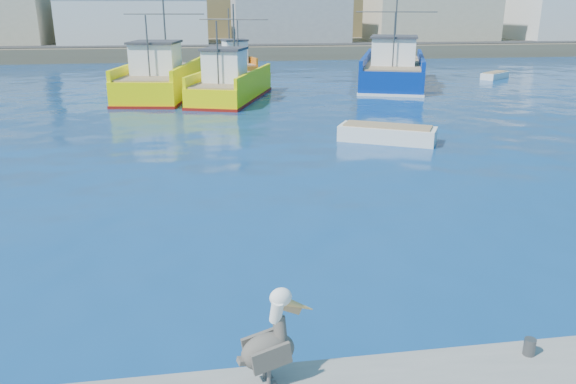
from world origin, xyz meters
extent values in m
plane|color=navy|center=(0.00, 0.00, 0.00)|extent=(260.00, 260.00, 0.00)
cylinder|color=#4C4C4C|center=(3.00, -3.40, 0.65)|extent=(0.20, 0.20, 0.30)
cube|color=brown|center=(0.00, 72.00, 0.80)|extent=(160.00, 30.00, 1.60)
cube|color=brown|center=(0.00, 98.00, 6.00)|extent=(180.00, 40.00, 14.00)
cube|color=#2D2D2D|center=(0.00, 61.00, 1.65)|extent=(150.00, 5.00, 0.10)
cube|color=silver|center=(-10.00, 67.00, 4.35)|extent=(18.00, 11.00, 5.50)
cube|color=gray|center=(10.00, 67.00, 4.85)|extent=(15.00, 10.00, 6.50)
cube|color=tan|center=(30.00, 67.00, 5.35)|extent=(17.00, 9.00, 7.50)
cube|color=silver|center=(50.00, 67.00, 4.60)|extent=(13.00, 10.00, 6.00)
cube|color=#F4E700|center=(-4.88, 31.55, 0.82)|extent=(6.40, 13.14, 1.64)
cube|color=#F4E700|center=(-2.94, 31.20, 1.99)|extent=(2.47, 12.18, 0.70)
cube|color=#F4E700|center=(-6.82, 31.91, 1.99)|extent=(2.47, 12.18, 0.70)
cube|color=maroon|center=(-4.88, 31.55, 0.05)|extent=(6.52, 13.40, 0.25)
cube|color=#8C7251|center=(-4.88, 31.55, 1.69)|extent=(5.97, 12.58, 0.10)
cube|color=white|center=(-5.22, 29.69, 2.74)|extent=(3.46, 3.62, 2.00)
cube|color=#333338|center=(-5.22, 29.69, 3.84)|extent=(3.73, 4.03, 0.15)
cylinder|color=#4C4C4C|center=(-4.65, 32.79, 4.14)|extent=(0.14, 0.14, 5.00)
cylinder|color=#4C4C4C|center=(-5.56, 27.84, 3.64)|extent=(0.12, 0.12, 4.00)
cylinder|color=#4C4C4C|center=(-4.65, 32.79, 5.64)|extent=(5.79, 1.14, 0.08)
cube|color=#F4E700|center=(-0.13, 28.62, 0.66)|extent=(6.56, 10.66, 1.31)
cube|color=#F4E700|center=(1.42, 28.09, 1.66)|extent=(3.40, 9.41, 0.70)
cube|color=#F4E700|center=(-1.68, 29.15, 1.66)|extent=(3.40, 9.41, 0.70)
cube|color=maroon|center=(-0.13, 28.62, 0.05)|extent=(6.69, 10.88, 0.25)
cube|color=#8C7251|center=(-0.13, 28.62, 1.36)|extent=(6.17, 10.19, 0.10)
cube|color=white|center=(-0.62, 27.19, 2.41)|extent=(3.12, 3.17, 2.00)
cube|color=#333338|center=(-0.62, 27.19, 3.51)|extent=(3.39, 3.52, 0.15)
cylinder|color=#4C4C4C|center=(0.20, 29.57, 3.81)|extent=(0.15, 0.15, 5.00)
cylinder|color=#4C4C4C|center=(-1.11, 25.76, 3.31)|extent=(0.13, 0.13, 4.00)
cylinder|color=#4C4C4C|center=(0.20, 29.57, 5.31)|extent=(4.64, 1.66, 0.08)
cube|color=navy|center=(13.47, 34.21, 0.87)|extent=(8.97, 14.18, 1.74)
cube|color=navy|center=(15.54, 33.46, 2.09)|extent=(4.74, 12.42, 0.70)
cube|color=navy|center=(11.40, 34.96, 2.09)|extent=(4.74, 12.42, 0.70)
cube|color=silver|center=(13.47, 34.21, 0.05)|extent=(9.15, 14.46, 0.25)
cube|color=#8C7251|center=(13.47, 34.21, 1.79)|extent=(8.44, 13.55, 0.10)
cube|color=white|center=(12.79, 32.32, 2.84)|extent=(4.22, 4.26, 2.00)
cube|color=#333338|center=(12.79, 32.32, 3.94)|extent=(4.58, 4.72, 0.15)
cylinder|color=#4C4C4C|center=(13.93, 35.47, 4.24)|extent=(0.15, 0.15, 5.00)
cylinder|color=#4C4C4C|center=(12.10, 30.43, 3.74)|extent=(0.13, 0.13, 4.00)
cylinder|color=#4C4C4C|center=(13.93, 35.47, 5.74)|extent=(6.19, 2.31, 0.08)
cube|color=#D16613|center=(0.87, 44.42, 0.50)|extent=(4.37, 8.08, 1.00)
cube|color=#D16613|center=(2.19, 44.70, 1.35)|extent=(1.70, 7.38, 0.70)
cube|color=#D16613|center=(-0.45, 44.15, 1.35)|extent=(1.70, 7.38, 0.70)
cube|color=#8C7251|center=(0.87, 44.42, 1.05)|extent=(4.09, 7.74, 0.10)
cube|color=white|center=(1.10, 43.30, 2.10)|extent=(2.36, 2.28, 2.00)
cube|color=#333338|center=(1.10, 43.30, 3.20)|extent=(2.55, 2.54, 0.15)
cylinder|color=#4C4C4C|center=(0.71, 45.17, 3.50)|extent=(0.14, 0.14, 5.00)
cylinder|color=#4C4C4C|center=(1.33, 42.17, 3.00)|extent=(0.12, 0.12, 4.00)
cylinder|color=#4C4C4C|center=(0.71, 45.17, 5.00)|extent=(3.95, 0.90, 0.08)
cube|color=silver|center=(6.40, 14.31, 0.28)|extent=(4.72, 3.55, 0.90)
cube|color=#8C7251|center=(6.40, 14.31, 0.77)|extent=(4.16, 3.04, 0.09)
cube|color=silver|center=(23.90, 36.67, 0.21)|extent=(3.42, 3.06, 0.68)
cube|color=#8C7251|center=(23.90, 36.67, 0.58)|extent=(3.00, 2.65, 0.07)
cylinder|color=#595451|center=(-1.47, -3.52, 0.65)|extent=(0.08, 0.08, 0.30)
cube|color=#595451|center=(-1.41, -3.51, 0.51)|extent=(0.18, 0.16, 0.02)
cylinder|color=#595451|center=(-1.51, -3.34, 0.65)|extent=(0.08, 0.08, 0.30)
cube|color=#595451|center=(-1.46, -3.33, 0.51)|extent=(0.18, 0.16, 0.02)
ellipsoid|color=#38332D|center=(-1.46, -3.43, 1.04)|extent=(0.97, 0.72, 0.60)
cube|color=#38332D|center=(-1.43, -3.66, 1.07)|extent=(0.66, 0.23, 0.44)
cube|color=#38332D|center=(-1.55, -3.21, 1.07)|extent=(0.66, 0.23, 0.44)
cube|color=#38332D|center=(-1.83, -3.52, 0.98)|extent=(0.26, 0.21, 0.13)
cylinder|color=#38332D|center=(-1.27, -3.38, 1.37)|extent=(0.27, 0.35, 0.47)
cylinder|color=white|center=(-1.32, -3.39, 1.72)|extent=(0.26, 0.34, 0.45)
ellipsoid|color=white|center=(-1.25, -3.37, 1.94)|extent=(0.41, 0.35, 0.30)
cone|color=gold|center=(-0.99, -3.30, 1.75)|extent=(0.62, 0.29, 0.41)
cube|color=tan|center=(-1.09, -3.33, 1.71)|extent=(0.37, 0.14, 0.26)
camera|label=1|loc=(-2.31, -10.86, 6.12)|focal=35.00mm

